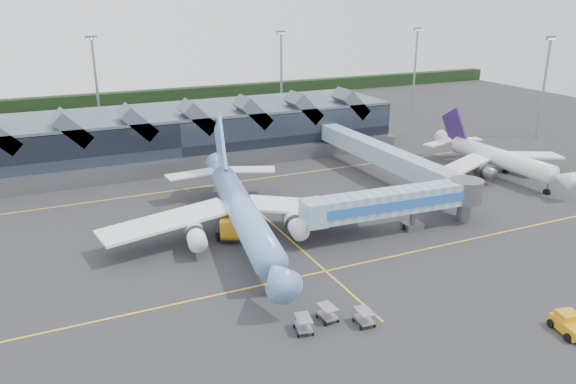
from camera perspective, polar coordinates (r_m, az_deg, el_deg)
name	(u,v)px	position (r m, az deg, el deg)	size (l,w,h in m)	color
ground	(296,245)	(72.98, 0.86, -5.42)	(260.00, 260.00, 0.00)	#2C2C2F
taxi_stripes	(267,219)	(81.38, -2.18, -2.74)	(120.00, 60.00, 0.01)	yellow
tree_line_far	(137,98)	(174.54, -15.08, 9.22)	(260.00, 4.00, 4.00)	black
terminal	(169,135)	(112.67, -11.99, 5.71)	(90.00, 22.25, 12.52)	black
light_masts	(262,78)	(133.50, -2.65, 11.50)	(132.40, 42.56, 22.45)	gray
main_airliner	(241,209)	(74.06, -4.81, -1.71)	(36.87, 42.84, 13.78)	#6893D3
regional_jet	(496,157)	(106.90, 20.37, 3.36)	(28.54, 31.01, 10.67)	white
jet_bridge	(407,201)	(77.54, 11.98, -0.88)	(27.32, 5.45, 6.24)	#719FBC
fuel_truck	(234,216)	(77.30, -5.52, -2.44)	(6.52, 10.35, 3.57)	black
pushback_tug	(570,325)	(61.28, 26.76, -11.95)	(3.33, 4.53, 1.86)	orange
baggage_carts	(332,317)	(56.21, 4.49, -12.59)	(7.72, 4.44, 1.54)	#92949A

